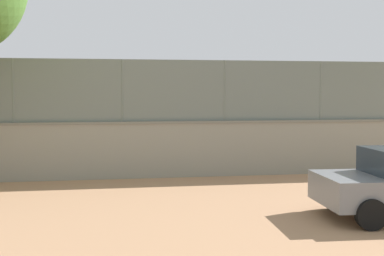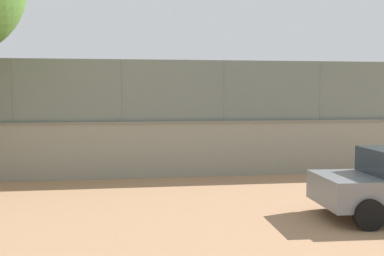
% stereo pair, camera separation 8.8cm
% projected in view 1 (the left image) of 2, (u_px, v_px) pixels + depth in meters
% --- Properties ---
extents(ground_plane, '(260.00, 260.00, 0.00)m').
position_uv_depth(ground_plane, '(112.00, 141.00, 28.63)').
color(ground_plane, tan).
extents(perimeter_wall, '(26.42, 1.27, 1.78)m').
position_uv_depth(perimeter_wall, '(123.00, 150.00, 16.08)').
color(perimeter_wall, gray).
rests_on(perimeter_wall, ground_plane).
extents(fence_panel_on_wall, '(25.95, 1.01, 1.92)m').
position_uv_depth(fence_panel_on_wall, '(122.00, 90.00, 15.95)').
color(fence_panel_on_wall, slate).
rests_on(fence_panel_on_wall, perimeter_wall).
extents(player_at_service_line, '(1.23, 0.73, 1.68)m').
position_uv_depth(player_at_service_line, '(191.00, 130.00, 22.92)').
color(player_at_service_line, navy).
rests_on(player_at_service_line, ground_plane).
extents(player_crossing_court, '(0.79, 1.27, 1.70)m').
position_uv_depth(player_crossing_court, '(246.00, 138.00, 18.79)').
color(player_crossing_court, '#B2B2B2').
rests_on(player_crossing_court, ground_plane).
extents(sports_ball, '(0.20, 0.20, 0.20)m').
position_uv_depth(sports_ball, '(197.00, 154.00, 21.48)').
color(sports_ball, orange).
rests_on(sports_ball, ground_plane).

